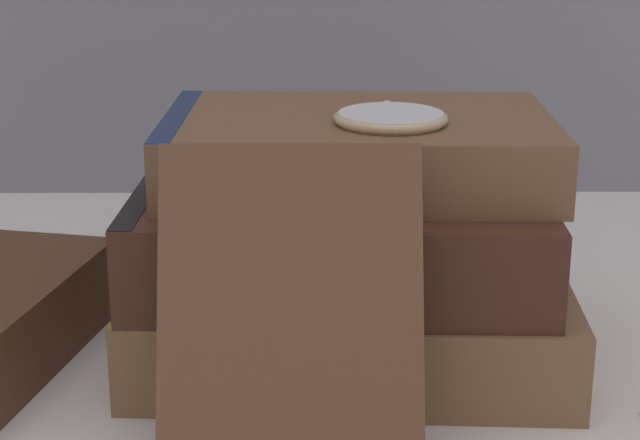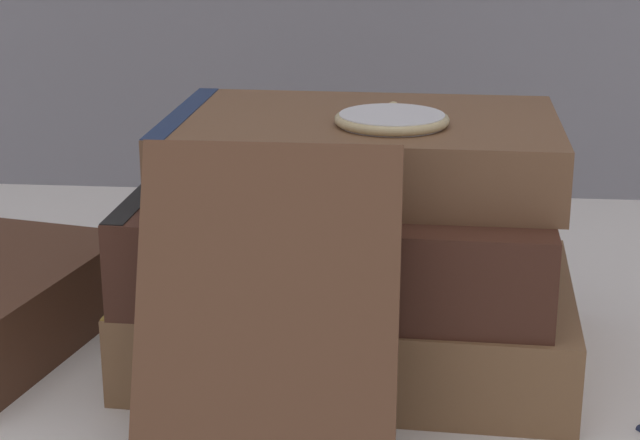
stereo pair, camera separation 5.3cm
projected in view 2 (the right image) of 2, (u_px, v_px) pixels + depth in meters
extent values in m
plane|color=silver|center=(370.00, 376.00, 0.58)|extent=(3.00, 3.00, 0.00)
cube|color=brown|center=(354.00, 317.00, 0.60)|extent=(0.25, 0.18, 0.05)
cube|color=olive|center=(159.00, 306.00, 0.62)|extent=(0.02, 0.16, 0.05)
cube|color=#422319|center=(341.00, 236.00, 0.58)|extent=(0.23, 0.16, 0.05)
cube|color=black|center=(155.00, 228.00, 0.60)|extent=(0.02, 0.15, 0.05)
cube|color=brown|center=(362.00, 151.00, 0.58)|extent=(0.21, 0.14, 0.04)
cube|color=navy|center=(185.00, 146.00, 0.59)|extent=(0.02, 0.13, 0.04)
cube|color=brown|center=(269.00, 313.00, 0.48)|extent=(0.12, 0.08, 0.15)
cylinder|color=silver|center=(392.00, 120.00, 0.56)|extent=(0.06, 0.06, 0.01)
torus|color=tan|center=(392.00, 120.00, 0.56)|extent=(0.06, 0.06, 0.01)
sphere|color=tan|center=(393.00, 108.00, 0.58)|extent=(0.01, 0.01, 0.01)
torus|color=#ADADB2|center=(236.00, 262.00, 0.75)|extent=(0.06, 0.06, 0.00)
torus|color=#ADADB2|center=(308.00, 274.00, 0.73)|extent=(0.06, 0.06, 0.00)
cylinder|color=#ADADB2|center=(272.00, 268.00, 0.74)|extent=(0.02, 0.01, 0.00)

